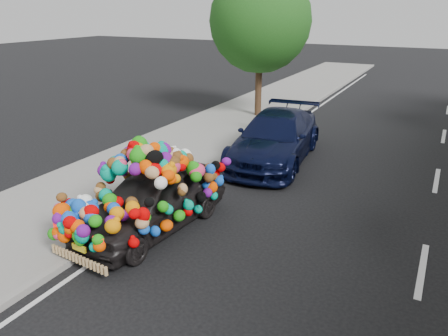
% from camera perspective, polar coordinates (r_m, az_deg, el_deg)
% --- Properties ---
extents(ground, '(100.00, 100.00, 0.00)m').
position_cam_1_polar(ground, '(9.74, 2.85, -7.76)').
color(ground, black).
rests_on(ground, ground).
extents(sidewalk, '(4.00, 60.00, 0.12)m').
position_cam_1_polar(sidewalk, '(11.96, -16.22, -2.73)').
color(sidewalk, gray).
rests_on(sidewalk, ground).
extents(kerb, '(0.15, 60.00, 0.13)m').
position_cam_1_polar(kerb, '(10.79, -8.59, -4.67)').
color(kerb, gray).
rests_on(kerb, ground).
extents(lane_markings, '(6.00, 50.00, 0.01)m').
position_cam_1_polar(lane_markings, '(9.08, 24.45, -11.99)').
color(lane_markings, silver).
rests_on(lane_markings, ground).
extents(tree_near_sidewalk, '(4.20, 4.20, 6.13)m').
position_cam_1_polar(tree_near_sidewalk, '(18.83, 4.75, 18.57)').
color(tree_near_sidewalk, '#332114').
rests_on(tree_near_sidewalk, ground).
extents(plush_art_car, '(2.31, 4.27, 1.98)m').
position_cam_1_polar(plush_art_car, '(9.41, -9.51, -2.30)').
color(plush_art_car, black).
rests_on(plush_art_car, ground).
extents(navy_sedan, '(2.62, 5.36, 1.50)m').
position_cam_1_polar(navy_sedan, '(13.71, 6.73, 3.97)').
color(navy_sedan, black).
rests_on(navy_sedan, ground).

